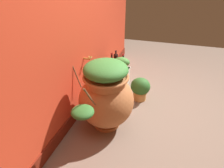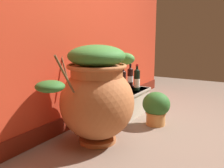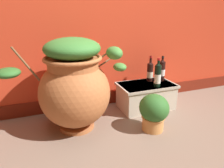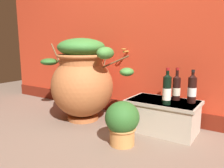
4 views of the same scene
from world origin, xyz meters
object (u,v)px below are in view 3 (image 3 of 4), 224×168
(wine_bottle_right, at_px, (158,75))
(potted_shrub, at_px, (154,111))
(wine_bottle_middle, at_px, (150,71))
(terracotta_urn, at_px, (74,85))
(wine_bottle_left, at_px, (162,70))

(wine_bottle_right, distance_m, potted_shrub, 0.51)
(wine_bottle_middle, relative_size, potted_shrub, 0.84)
(potted_shrub, bearing_deg, wine_bottle_middle, 64.04)
(terracotta_urn, relative_size, potted_shrub, 3.30)
(terracotta_urn, height_order, wine_bottle_right, terracotta_urn)
(potted_shrub, bearing_deg, terracotta_urn, 155.64)
(wine_bottle_left, height_order, wine_bottle_middle, wine_bottle_middle)
(terracotta_urn, distance_m, wine_bottle_middle, 1.02)
(wine_bottle_left, bearing_deg, wine_bottle_middle, 169.94)
(terracotta_urn, bearing_deg, wine_bottle_left, 10.91)
(terracotta_urn, height_order, wine_bottle_middle, terracotta_urn)
(terracotta_urn, relative_size, wine_bottle_right, 3.74)
(terracotta_urn, distance_m, potted_shrub, 0.82)
(wine_bottle_left, distance_m, wine_bottle_middle, 0.16)
(wine_bottle_middle, height_order, potted_shrub, wine_bottle_middle)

